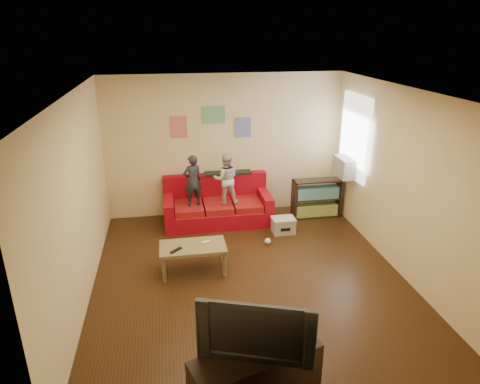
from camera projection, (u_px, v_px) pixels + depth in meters
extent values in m
cube|color=#3A210E|center=(249.00, 277.00, 6.34)|extent=(4.50, 5.00, 0.01)
cube|color=white|center=(251.00, 92.00, 5.36)|extent=(4.50, 5.00, 0.01)
cube|color=beige|center=(225.00, 146.00, 8.15)|extent=(4.50, 0.01, 2.70)
cube|color=beige|center=(308.00, 299.00, 3.55)|extent=(4.50, 0.01, 2.70)
cube|color=beige|center=(78.00, 203.00, 5.49)|extent=(0.01, 5.00, 2.70)
cube|color=beige|center=(402.00, 183.00, 6.21)|extent=(0.01, 5.00, 2.70)
cube|color=#A80818|center=(218.00, 215.00, 8.08)|extent=(1.99, 0.89, 0.30)
cube|color=#A80818|center=(215.00, 187.00, 8.26)|extent=(1.99, 0.18, 0.55)
cube|color=#A80818|center=(169.00, 205.00, 7.84)|extent=(0.18, 0.89, 0.25)
cube|color=#A80818|center=(265.00, 198.00, 8.13)|extent=(0.18, 0.89, 0.25)
cube|color=maroon|center=(189.00, 208.00, 7.86)|extent=(0.52, 0.67, 0.12)
cube|color=maroon|center=(218.00, 206.00, 7.95)|extent=(0.52, 0.67, 0.12)
cube|color=maroon|center=(247.00, 204.00, 8.03)|extent=(0.52, 0.67, 0.12)
cube|color=black|center=(228.00, 173.00, 8.20)|extent=(0.89, 0.22, 0.04)
imported|color=#242730|center=(193.00, 181.00, 7.65)|extent=(0.40, 0.32, 0.96)
imported|color=silver|center=(226.00, 179.00, 7.75)|extent=(0.48, 0.38, 0.95)
cube|color=olive|center=(193.00, 247.00, 6.33)|extent=(0.98, 0.54, 0.05)
cylinder|color=olive|center=(164.00, 270.00, 6.14)|extent=(0.06, 0.06, 0.39)
cylinder|color=olive|center=(224.00, 265.00, 6.28)|extent=(0.06, 0.06, 0.39)
cylinder|color=olive|center=(164.00, 255.00, 6.55)|extent=(0.06, 0.06, 0.39)
cylinder|color=olive|center=(221.00, 251.00, 6.69)|extent=(0.06, 0.06, 0.39)
cube|color=black|center=(176.00, 250.00, 6.17)|extent=(0.18, 0.18, 0.02)
cube|color=white|center=(206.00, 242.00, 6.40)|extent=(0.14, 0.08, 0.03)
cube|color=black|center=(294.00, 200.00, 8.19)|extent=(0.03, 0.28, 0.75)
cube|color=black|center=(339.00, 197.00, 8.34)|extent=(0.03, 0.28, 0.75)
cube|color=black|center=(315.00, 215.00, 8.40)|extent=(0.94, 0.28, 0.03)
cube|color=black|center=(317.00, 181.00, 8.14)|extent=(0.94, 0.28, 0.03)
cube|color=black|center=(316.00, 198.00, 8.27)|extent=(0.88, 0.28, 0.02)
cube|color=olive|center=(315.00, 209.00, 8.35)|extent=(0.82, 0.24, 0.22)
cube|color=teal|center=(317.00, 192.00, 8.22)|extent=(0.82, 0.24, 0.22)
cube|color=white|center=(354.00, 137.00, 7.62)|extent=(0.04, 1.08, 1.48)
cube|color=#B7B2A3|center=(345.00, 167.00, 7.80)|extent=(0.28, 0.55, 0.35)
cube|color=#D87266|center=(179.00, 127.00, 7.86)|extent=(0.30, 0.01, 0.40)
cube|color=#72B27F|center=(214.00, 115.00, 7.89)|extent=(0.42, 0.01, 0.32)
cube|color=#727FCC|center=(243.00, 127.00, 8.07)|extent=(0.30, 0.01, 0.38)
cube|color=beige|center=(283.00, 227.00, 7.68)|extent=(0.39, 0.29, 0.23)
cube|color=beige|center=(284.00, 219.00, 7.62)|extent=(0.41, 0.31, 0.05)
cube|color=black|center=(286.00, 230.00, 7.53)|extent=(0.18, 0.00, 0.06)
cube|color=black|center=(256.00, 373.00, 4.24)|extent=(1.39, 0.83, 0.49)
imported|color=black|center=(257.00, 326.00, 4.04)|extent=(1.10, 0.51, 0.64)
sphere|color=silver|center=(268.00, 241.00, 7.28)|extent=(0.13, 0.13, 0.11)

